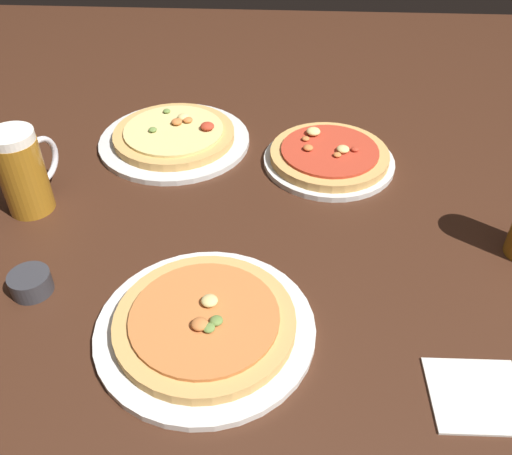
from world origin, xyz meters
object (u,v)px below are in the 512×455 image
object	(u,v)px
beer_mug_dark	(23,171)
napkin_folded	(477,395)
ramekin_sauce	(31,283)
pizza_plate_side	(175,137)
pizza_plate_near	(205,325)
pizza_plate_far	(329,157)

from	to	relation	value
beer_mug_dark	napkin_folded	size ratio (longest dim) A/B	1.30
ramekin_sauce	napkin_folded	size ratio (longest dim) A/B	0.52
pizza_plate_side	napkin_folded	bearing A→B (deg)	-50.47
pizza_plate_near	ramekin_sauce	distance (m)	0.30
pizza_plate_near	beer_mug_dark	size ratio (longest dim) A/B	2.00
pizza_plate_far	pizza_plate_side	distance (m)	0.35
pizza_plate_far	ramekin_sauce	bearing A→B (deg)	-140.93
pizza_plate_far	beer_mug_dark	distance (m)	0.60
pizza_plate_far	ramekin_sauce	size ratio (longest dim) A/B	4.16
pizza_plate_near	ramekin_sauce	bearing A→B (deg)	166.68
ramekin_sauce	pizza_plate_side	bearing A→B (deg)	71.82
ramekin_sauce	pizza_plate_far	bearing A→B (deg)	39.07
beer_mug_dark	napkin_folded	xyz separation A→B (m)	(0.74, -0.38, -0.08)
pizza_plate_far	ramekin_sauce	world-z (taller)	pizza_plate_far
pizza_plate_near	pizza_plate_side	distance (m)	0.55
pizza_plate_near	napkin_folded	distance (m)	0.39
beer_mug_dark	ramekin_sauce	distance (m)	0.24
pizza_plate_side	napkin_folded	world-z (taller)	pizza_plate_side
pizza_plate_far	pizza_plate_side	bearing A→B (deg)	169.28
pizza_plate_near	beer_mug_dark	bearing A→B (deg)	142.02
napkin_folded	pizza_plate_side	bearing A→B (deg)	129.53
pizza_plate_near	pizza_plate_side	xyz separation A→B (m)	(-0.14, 0.53, 0.00)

